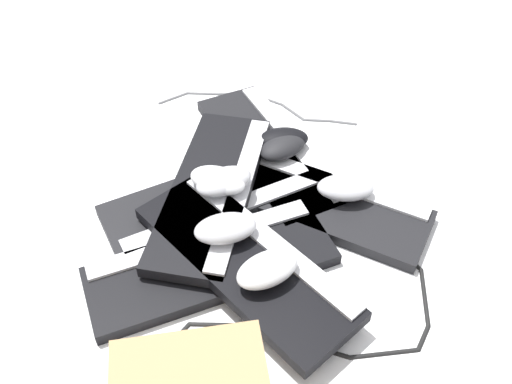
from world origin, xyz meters
The scene contains 16 objects.
ground_plane centered at (0.00, 0.00, 0.00)m, with size 3.20×3.20×0.00m, color white.
keyboard_0 centered at (0.13, 0.00, 0.01)m, with size 0.39×0.44×0.03m.
keyboard_1 centered at (0.05, 0.15, 0.01)m, with size 0.41×0.42×0.03m.
keyboard_2 centered at (-0.06, -0.07, 0.01)m, with size 0.45×0.17×0.03m.
keyboard_3 centered at (0.09, -0.18, 0.01)m, with size 0.44×0.39×0.03m.
keyboard_4 centered at (-0.01, 0.14, 0.04)m, with size 0.46×0.31×0.03m.
keyboard_5 centered at (0.12, 0.01, 0.04)m, with size 0.25×0.46×0.03m.
mouse_0 centered at (0.05, -0.16, 0.05)m, with size 0.11×0.07×0.04m, color black.
mouse_1 centered at (-0.06, 0.17, 0.08)m, with size 0.11×0.07×0.04m, color silver.
mouse_2 centered at (-0.11, -0.10, 0.05)m, with size 0.11×0.07×0.04m, color #B7B7BC.
mouse_3 centered at (0.10, 0.01, 0.08)m, with size 0.11×0.07×0.04m, color #B7B7BC.
mouse_4 centered at (0.11, 0.01, 0.08)m, with size 0.11×0.07×0.04m, color silver.
mouse_5 centered at (0.06, -0.18, 0.05)m, with size 0.11×0.07×0.04m, color black.
mouse_6 centered at (0.04, 0.12, 0.08)m, with size 0.11×0.07×0.04m, color #B7B7BC.
cable_0 centered at (0.19, -0.33, 0.00)m, with size 0.46×0.14×0.01m.
cable_1 centered at (-0.18, 0.15, 0.00)m, with size 0.38×0.39×0.01m.
Camera 1 is at (-0.28, 0.69, 0.82)m, focal length 40.00 mm.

